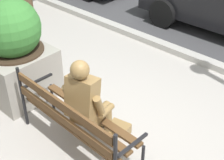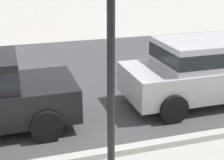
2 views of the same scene
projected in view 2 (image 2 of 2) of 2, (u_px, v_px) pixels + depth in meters
The scene contains 2 objects.
parked_car_silver at pixel (206, 69), 8.12m from camera, with size 4.11×1.94×1.56m.
lamp_post at pixel (111, 19), 4.63m from camera, with size 0.32×0.32×3.90m.
Camera 2 is at (0.56, -2.10, 3.33)m, focal length 53.65 mm.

